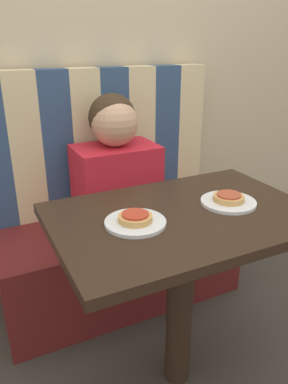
% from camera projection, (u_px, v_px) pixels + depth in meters
% --- Properties ---
extents(ground_plane, '(12.00, 12.00, 0.00)m').
position_uv_depth(ground_plane, '(177.00, 375.00, 1.55)').
color(ground_plane, '#38332D').
extents(wall_back, '(7.00, 0.05, 2.60)m').
position_uv_depth(wall_back, '(88.00, 37.00, 1.84)').
color(wall_back, '#C6B28E').
rests_on(wall_back, ground_plane).
extents(booth_seat, '(1.20, 0.54, 0.43)m').
position_uv_depth(booth_seat, '(119.00, 258.00, 1.98)').
color(booth_seat, '#5B1919').
rests_on(booth_seat, ground_plane).
extents(booth_backrest, '(1.20, 0.10, 0.73)m').
position_uv_depth(booth_backrest, '(100.00, 141.00, 1.94)').
color(booth_backrest, navy).
rests_on(booth_backrest, booth_seat).
extents(dining_table, '(0.89, 0.60, 0.74)m').
position_uv_depth(dining_table, '(182.00, 243.00, 1.31)').
color(dining_table, black).
rests_on(dining_table, ground_plane).
extents(person, '(0.39, 0.27, 0.63)m').
position_uv_depth(person, '(115.00, 163.00, 1.79)').
color(person, red).
rests_on(person, booth_seat).
extents(plate_left, '(0.20, 0.20, 0.01)m').
position_uv_depth(plate_left, '(135.00, 222.00, 1.19)').
color(plate_left, white).
rests_on(plate_left, dining_table).
extents(plate_right, '(0.20, 0.20, 0.01)m').
position_uv_depth(plate_right, '(228.00, 202.00, 1.34)').
color(plate_right, white).
rests_on(plate_right, dining_table).
extents(pizza_left, '(0.11, 0.11, 0.03)m').
position_uv_depth(pizza_left, '(135.00, 217.00, 1.18)').
color(pizza_left, tan).
rests_on(pizza_left, plate_left).
extents(pizza_right, '(0.11, 0.11, 0.03)m').
position_uv_depth(pizza_right, '(229.00, 197.00, 1.33)').
color(pizza_right, tan).
rests_on(pizza_right, plate_right).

